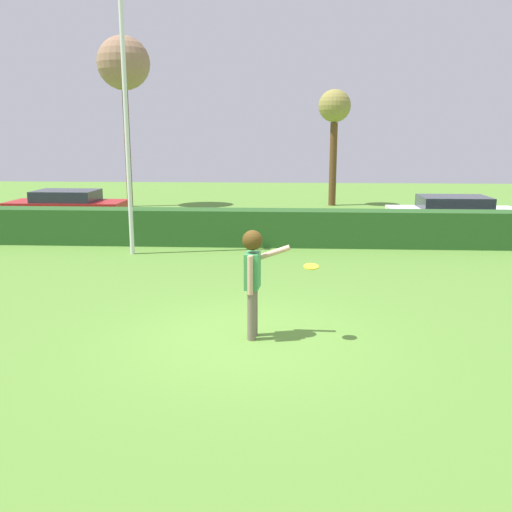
% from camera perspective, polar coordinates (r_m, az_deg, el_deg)
% --- Properties ---
extents(ground_plane, '(60.00, 60.00, 0.00)m').
position_cam_1_polar(ground_plane, '(9.25, -0.79, -8.35)').
color(ground_plane, '#5B8C35').
extents(person, '(0.77, 0.56, 1.78)m').
position_cam_1_polar(person, '(8.95, -0.30, -1.52)').
color(person, '#726257').
rests_on(person, ground).
extents(frisbee, '(0.24, 0.24, 0.06)m').
position_cam_1_polar(frisbee, '(8.85, 5.62, -1.07)').
color(frisbee, yellow).
extents(lamppost, '(0.24, 0.24, 7.01)m').
position_cam_1_polar(lamppost, '(15.66, -13.07, 14.04)').
color(lamppost, silver).
rests_on(lamppost, ground).
extents(hedge_row, '(23.98, 0.90, 1.07)m').
position_cam_1_polar(hedge_row, '(16.74, 1.09, 2.90)').
color(hedge_row, '#295722').
rests_on(hedge_row, ground).
extents(parked_car_red, '(4.22, 1.84, 1.25)m').
position_cam_1_polar(parked_car_red, '(21.85, -18.63, 4.88)').
color(parked_car_red, '#B21E1E').
rests_on(parked_car_red, ground).
extents(parked_car_white, '(4.21, 1.81, 1.25)m').
position_cam_1_polar(parked_car_white, '(19.81, 19.36, 4.12)').
color(parked_car_white, white).
rests_on(parked_car_white, ground).
extents(oak_tree, '(1.46, 1.46, 5.23)m').
position_cam_1_polar(oak_tree, '(26.40, 7.96, 14.19)').
color(oak_tree, brown).
rests_on(oak_tree, ground).
extents(maple_tree, '(2.31, 2.31, 7.45)m').
position_cam_1_polar(maple_tree, '(26.57, -13.29, 18.30)').
color(maple_tree, brown).
rests_on(maple_tree, ground).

